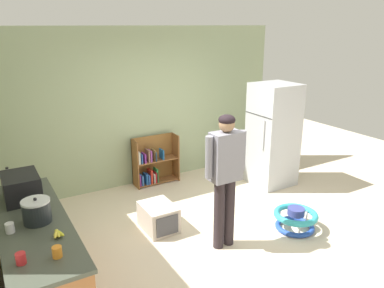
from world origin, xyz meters
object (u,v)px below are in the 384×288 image
object	(u,v)px
refrigerator	(273,135)
white_cup	(10,228)
bookshelf	(153,164)
banana_bunch	(58,233)
standing_person	(225,170)
microwave	(21,187)
orange_cup	(57,252)
baby_walker	(295,219)
pet_carrier	(158,217)
red_cup	(21,258)
crock_pot	(37,211)
clear_bottle	(9,179)
kitchen_counter	(38,260)

from	to	relation	value
refrigerator	white_cup	bearing A→B (deg)	-163.94
bookshelf	banana_bunch	world-z (taller)	banana_bunch
standing_person	microwave	distance (m)	2.30
bookshelf	microwave	xyz separation A→B (m)	(-2.26, -1.58, 0.68)
standing_person	orange_cup	size ratio (longest dim) A/B	18.15
baby_walker	orange_cup	distance (m)	3.30
bookshelf	pet_carrier	world-z (taller)	bookshelf
red_cup	pet_carrier	bearing A→B (deg)	36.28
bookshelf	orange_cup	xyz separation A→B (m)	(-2.16, -2.88, 0.58)
standing_person	crock_pot	bearing A→B (deg)	177.62
crock_pot	clear_bottle	xyz separation A→B (m)	(-0.15, 1.03, -0.02)
bookshelf	red_cup	bearing A→B (deg)	-130.54
crock_pot	clear_bottle	bearing A→B (deg)	98.30
standing_person	white_cup	world-z (taller)	standing_person
red_cup	crock_pot	bearing A→B (deg)	70.60
banana_bunch	clear_bottle	xyz separation A→B (m)	(-0.26, 1.39, 0.07)
banana_bunch	white_cup	xyz separation A→B (m)	(-0.36, 0.28, 0.02)
baby_walker	orange_cup	xyz separation A→B (m)	(-3.18, -0.43, 0.79)
kitchen_counter	standing_person	distance (m)	2.26
standing_person	crock_pot	distance (m)	2.14
white_cup	bookshelf	bearing A→B (deg)	42.89
banana_bunch	bookshelf	bearing A→B (deg)	50.78
kitchen_counter	refrigerator	size ratio (longest dim) A/B	1.20
refrigerator	white_cup	size ratio (longest dim) A/B	18.74
red_cup	bookshelf	bearing A→B (deg)	49.46
white_cup	baby_walker	bearing A→B (deg)	-3.01
clear_bottle	orange_cup	xyz separation A→B (m)	(0.19, -1.72, -0.05)
bookshelf	pet_carrier	bearing A→B (deg)	-112.05
bookshelf	orange_cup	size ratio (longest dim) A/B	8.95
standing_person	pet_carrier	distance (m)	1.28
orange_cup	kitchen_counter	bearing A→B (deg)	96.68
pet_carrier	red_cup	xyz separation A→B (m)	(-1.82, -1.33, 0.77)
baby_walker	banana_bunch	world-z (taller)	banana_bunch
standing_person	white_cup	xyz separation A→B (m)	(-2.39, 0.01, -0.09)
microwave	crock_pot	distance (m)	0.62
clear_bottle	kitchen_counter	bearing A→B (deg)	-83.79
baby_walker	refrigerator	bearing A→B (deg)	60.55
crock_pot	kitchen_counter	bearing A→B (deg)	128.35
baby_walker	red_cup	distance (m)	3.56
refrigerator	orange_cup	xyz separation A→B (m)	(-3.98, -1.84, 0.06)
crock_pot	refrigerator	bearing A→B (deg)	15.97
pet_carrier	clear_bottle	distance (m)	1.95
standing_person	microwave	world-z (taller)	standing_person
standing_person	bookshelf	bearing A→B (deg)	88.44
orange_cup	red_cup	size ratio (longest dim) A/B	1.00
banana_bunch	microwave	bearing A→B (deg)	99.73
standing_person	banana_bunch	world-z (taller)	standing_person
refrigerator	crock_pot	world-z (taller)	refrigerator
pet_carrier	microwave	xyz separation A→B (m)	(-1.65, -0.08, 0.86)
microwave	clear_bottle	world-z (taller)	microwave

